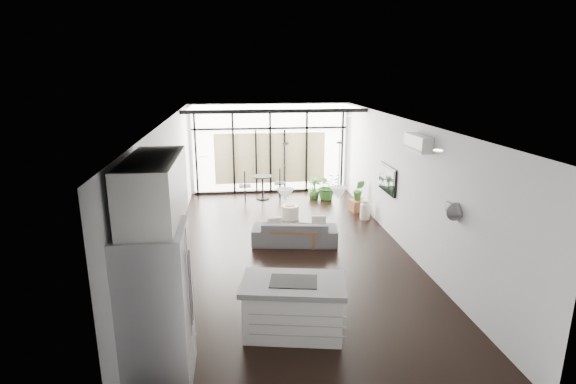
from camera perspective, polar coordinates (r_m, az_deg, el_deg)
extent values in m
cube|color=black|center=(9.82, 0.21, -7.52)|extent=(5.00, 10.00, 0.00)
cube|color=white|center=(9.11, 0.23, 8.95)|extent=(5.00, 10.00, 0.00)
cube|color=silver|center=(9.40, -15.09, -0.08)|extent=(0.02, 10.00, 2.80)
cube|color=silver|center=(9.98, 14.62, 0.84)|extent=(0.02, 10.00, 2.80)
cube|color=silver|center=(14.23, -2.30, 5.54)|extent=(5.00, 0.02, 2.80)
cube|color=silver|center=(4.78, 7.97, -15.04)|extent=(5.00, 0.02, 2.80)
cube|color=black|center=(14.11, -2.26, 5.46)|extent=(5.00, 0.20, 2.80)
cube|color=white|center=(13.07, -2.00, 10.73)|extent=(4.70, 1.90, 0.06)
cube|color=beige|center=(14.23, -2.27, 4.32)|extent=(3.50, 0.02, 1.60)
cube|color=silver|center=(6.84, 0.69, -14.40)|extent=(1.66, 1.16, 0.83)
cube|color=black|center=(6.65, 0.70, -11.25)|extent=(0.75, 0.57, 0.01)
cube|color=#A1A0A5|center=(5.84, -16.36, -13.95)|extent=(0.78, 0.98, 2.03)
cube|color=silver|center=(6.57, -15.55, -9.03)|extent=(0.60, 0.63, 2.32)
cube|color=silver|center=(5.75, -16.61, 0.00)|extent=(0.62, 1.75, 0.86)
cone|color=white|center=(6.62, -0.35, -0.36)|extent=(0.26, 0.26, 0.18)
cone|color=white|center=(6.75, 6.41, -0.13)|extent=(0.26, 0.26, 0.18)
imported|color=#4D4D4F|center=(10.11, 0.88, -4.56)|extent=(1.97, 0.84, 0.74)
cube|color=brown|center=(9.97, 0.17, -5.91)|extent=(1.29, 0.52, 0.40)
cylinder|color=beige|center=(11.79, 0.26, -2.60)|extent=(0.47, 0.47, 0.37)
cube|color=brown|center=(12.62, 8.90, -1.71)|extent=(0.46, 0.46, 0.31)
imported|color=#2C6223|center=(13.60, 5.00, 0.39)|extent=(0.93, 0.99, 0.64)
imported|color=#2C6223|center=(13.65, 3.32, -0.13)|extent=(0.67, 0.74, 0.36)
imported|color=#2C6223|center=(12.54, 8.96, -0.46)|extent=(0.48, 0.65, 0.26)
cylinder|color=beige|center=(11.95, 9.76, -2.22)|extent=(0.26, 0.26, 0.51)
cube|color=black|center=(13.62, -3.24, 0.43)|extent=(1.41, 0.79, 0.64)
cube|color=black|center=(10.90, 12.50, 1.63)|extent=(0.05, 1.10, 0.65)
cube|color=silver|center=(9.00, 16.18, 6.03)|extent=(0.22, 0.90, 0.30)
cube|color=black|center=(8.88, -15.39, 0.01)|extent=(0.04, 0.70, 0.90)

